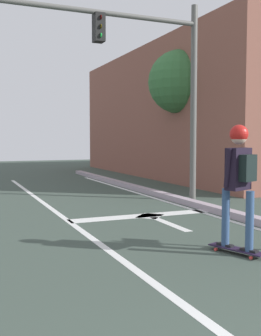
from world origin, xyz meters
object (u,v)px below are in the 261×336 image
skater (239,170)px  roadside_tree (180,83)px  skateboard (237,249)px  traffic_signal_mast (151,65)px

skater → roadside_tree: (3.61, 8.00, 2.34)m
skateboard → traffic_signal_mast: size_ratio=0.16×
skateboard → traffic_signal_mast: bearing=79.3°
skateboard → traffic_signal_mast: (0.87, 4.58, 3.31)m
skateboard → skater: size_ratio=0.50×
skater → traffic_signal_mast: size_ratio=0.33×
skater → skateboard: bearing=109.0°
traffic_signal_mast → skateboard: bearing=-100.7°
skater → roadside_tree: bearing=65.7°
roadside_tree → skater: bearing=-114.3°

